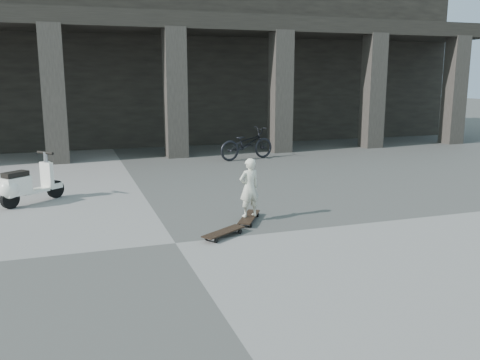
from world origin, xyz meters
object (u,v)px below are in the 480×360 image
object	(u,v)px
child	(249,188)
longboard	(249,217)
bicycle	(247,144)
skateboard_spare	(224,232)
scooter	(22,186)

from	to	relation	value
child	longboard	bearing A→B (deg)	180.00
child	bicycle	world-z (taller)	child
longboard	bicycle	distance (m)	6.93
longboard	skateboard_spare	xyz separation A→B (m)	(-0.68, -0.71, 0.00)
scooter	bicycle	size ratio (longest dim) A/B	0.64
bicycle	child	bearing A→B (deg)	146.97
scooter	skateboard_spare	bearing A→B (deg)	-85.03
scooter	bicycle	distance (m)	7.33
child	bicycle	bearing A→B (deg)	-119.78
longboard	scooter	world-z (taller)	scooter
longboard	skateboard_spare	world-z (taller)	skateboard_spare
child	bicycle	distance (m)	6.92
bicycle	skateboard_spare	bearing A→B (deg)	143.95
skateboard_spare	child	world-z (taller)	child
scooter	bicycle	xyz separation A→B (m)	(6.11, 4.03, 0.09)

